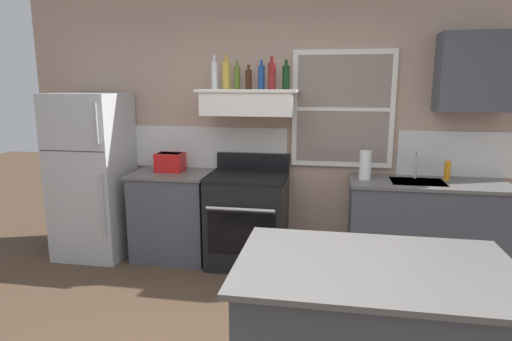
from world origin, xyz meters
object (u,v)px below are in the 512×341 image
object	(u,v)px
bottle_blue_liqueur	(261,77)
bottle_red_label_wine	(272,75)
refrigerator	(93,176)
bottle_olive_oil_square	(237,77)
bottle_dark_green_wine	(286,77)
paper_towel_roll	(365,165)
toaster	(170,162)
stove_range	(248,219)
bottle_champagne_gold_foil	(226,75)
bottle_clear_tall	(215,75)
dish_soap_bottle	(447,171)
bottle_brown_stout	(249,79)

from	to	relation	value
bottle_blue_liqueur	bottle_red_label_wine	world-z (taller)	bottle_red_label_wine
refrigerator	bottle_olive_oil_square	xyz separation A→B (m)	(1.53, 0.13, 1.01)
bottle_blue_liqueur	bottle_dark_green_wine	bearing A→B (deg)	-6.10
bottle_red_label_wine	paper_towel_roll	world-z (taller)	bottle_red_label_wine
toaster	stove_range	size ratio (longest dim) A/B	0.27
refrigerator	bottle_champagne_gold_foil	distance (m)	1.76
toaster	bottle_dark_green_wine	bearing A→B (deg)	2.49
bottle_clear_tall	dish_soap_bottle	size ratio (longest dim) A/B	1.82
refrigerator	bottle_blue_liqueur	world-z (taller)	bottle_blue_liqueur
bottle_brown_stout	dish_soap_bottle	xyz separation A→B (m)	(1.89, 0.04, -0.84)
stove_range	bottle_brown_stout	world-z (taller)	bottle_brown_stout
toaster	bottle_dark_green_wine	xyz separation A→B (m)	(1.18, 0.05, 0.85)
refrigerator	paper_towel_roll	world-z (taller)	refrigerator
bottle_brown_stout	bottle_champagne_gold_foil	bearing A→B (deg)	178.58
bottle_olive_oil_square	dish_soap_bottle	xyz separation A→B (m)	(2.00, 0.03, -0.86)
bottle_brown_stout	bottle_red_label_wine	size ratio (longest dim) A/B	0.75
bottle_clear_tall	paper_towel_roll	distance (m)	1.70
toaster	bottle_champagne_gold_foil	size ratio (longest dim) A/B	0.91
bottle_clear_tall	bottle_olive_oil_square	xyz separation A→B (m)	(0.23, -0.02, -0.02)
refrigerator	stove_range	bearing A→B (deg)	0.80
refrigerator	stove_range	world-z (taller)	refrigerator
bottle_champagne_gold_foil	bottle_blue_liqueur	distance (m)	0.34
bottle_clear_tall	bottle_blue_liqueur	xyz separation A→B (m)	(0.46, 0.02, -0.02)
bottle_blue_liqueur	paper_towel_roll	world-z (taller)	bottle_blue_liqueur
bottle_clear_tall	bottle_brown_stout	world-z (taller)	bottle_clear_tall
bottle_brown_stout	bottle_dark_green_wine	xyz separation A→B (m)	(0.36, 0.03, 0.02)
bottle_champagne_gold_foil	bottle_clear_tall	bearing A→B (deg)	168.66
refrigerator	bottle_dark_green_wine	xyz separation A→B (m)	(2.00, 0.15, 1.01)
bottle_clear_tall	bottle_blue_liqueur	size ratio (longest dim) A/B	1.17
refrigerator	bottle_red_label_wine	distance (m)	2.14
bottle_clear_tall	bottle_olive_oil_square	world-z (taller)	bottle_clear_tall
bottle_blue_liqueur	bottle_brown_stout	bearing A→B (deg)	-155.38
stove_range	bottle_dark_green_wine	world-z (taller)	bottle_dark_green_wine
stove_range	bottle_brown_stout	distance (m)	1.38
bottle_clear_tall	bottle_dark_green_wine	distance (m)	0.71
stove_range	bottle_clear_tall	world-z (taller)	bottle_clear_tall
bottle_champagne_gold_foil	bottle_brown_stout	bearing A→B (deg)	-1.42
bottle_brown_stout	paper_towel_roll	distance (m)	1.38
stove_range	bottle_red_label_wine	world-z (taller)	bottle_red_label_wine
refrigerator	bottle_champagne_gold_foil	bearing A→B (deg)	5.01
refrigerator	bottle_brown_stout	xyz separation A→B (m)	(1.64, 0.12, 0.99)
bottle_champagne_gold_foil	paper_towel_roll	bearing A→B (deg)	-2.72
stove_range	bottle_blue_liqueur	xyz separation A→B (m)	(0.11, 0.15, 1.40)
stove_range	bottle_champagne_gold_foil	distance (m)	1.44
bottle_champagne_gold_foil	dish_soap_bottle	xyz separation A→B (m)	(2.11, 0.04, -0.88)
bottle_olive_oil_square	bottle_champagne_gold_foil	bearing A→B (deg)	-178.69
bottle_brown_stout	bottle_blue_liqueur	distance (m)	0.13
bottle_clear_tall	bottle_dark_green_wine	bearing A→B (deg)	-0.24
bottle_champagne_gold_foil	bottle_red_label_wine	bearing A→B (deg)	-5.94
refrigerator	bottle_champagne_gold_foil	xyz separation A→B (m)	(1.42, 0.12, 1.03)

